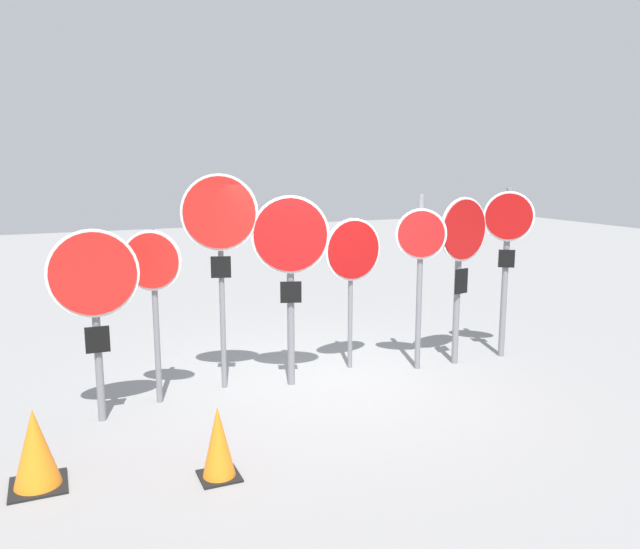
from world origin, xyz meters
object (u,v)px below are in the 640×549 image
(stop_sign_5, at_px, (421,254))
(traffic_cone_0, at_px, (218,442))
(stop_sign_0, at_px, (94,291))
(stop_sign_2, at_px, (220,232))
(stop_sign_1, at_px, (153,279))
(stop_sign_3, at_px, (291,255))
(traffic_cone_1, at_px, (35,449))
(stop_sign_6, at_px, (462,251))
(stop_sign_4, at_px, (353,259))
(stop_sign_7, at_px, (507,244))

(stop_sign_5, bearing_deg, traffic_cone_0, -121.95)
(stop_sign_0, bearing_deg, stop_sign_2, 19.65)
(stop_sign_0, height_order, stop_sign_1, stop_sign_0)
(stop_sign_3, xyz_separation_m, traffic_cone_1, (-2.89, -1.45, -1.30))
(stop_sign_6, distance_m, traffic_cone_0, 4.42)
(stop_sign_3, relative_size, stop_sign_4, 1.16)
(stop_sign_6, bearing_deg, stop_sign_7, -9.79)
(stop_sign_2, height_order, stop_sign_7, stop_sign_2)
(stop_sign_6, height_order, stop_sign_7, stop_sign_7)
(stop_sign_7, bearing_deg, traffic_cone_0, -125.39)
(stop_sign_0, distance_m, stop_sign_3, 2.29)
(stop_sign_1, xyz_separation_m, stop_sign_7, (4.82, -0.16, 0.17))
(stop_sign_4, xyz_separation_m, stop_sign_7, (2.21, -0.39, 0.14))
(stop_sign_1, height_order, stop_sign_5, stop_sign_5)
(stop_sign_4, relative_size, traffic_cone_1, 2.89)
(stop_sign_4, xyz_separation_m, traffic_cone_1, (-3.88, -1.75, -1.15))
(stop_sign_1, distance_m, stop_sign_6, 4.05)
(stop_sign_6, distance_m, stop_sign_7, 0.78)
(stop_sign_0, xyz_separation_m, stop_sign_5, (4.05, 0.14, 0.13))
(traffic_cone_0, relative_size, traffic_cone_1, 0.94)
(stop_sign_5, height_order, stop_sign_7, stop_sign_7)
(stop_sign_4, bearing_deg, stop_sign_6, -20.71)
(stop_sign_3, distance_m, stop_sign_4, 1.04)
(stop_sign_5, distance_m, traffic_cone_1, 5.02)
(stop_sign_0, distance_m, traffic_cone_1, 1.75)
(stop_sign_3, bearing_deg, stop_sign_7, 16.00)
(stop_sign_2, height_order, traffic_cone_1, stop_sign_2)
(stop_sign_1, bearing_deg, stop_sign_4, 31.28)
(stop_sign_0, height_order, stop_sign_5, stop_sign_5)
(stop_sign_1, relative_size, stop_sign_7, 0.84)
(stop_sign_2, relative_size, stop_sign_5, 1.12)
(stop_sign_0, bearing_deg, traffic_cone_1, -115.18)
(traffic_cone_1, bearing_deg, stop_sign_4, 24.25)
(traffic_cone_0, bearing_deg, stop_sign_3, 53.43)
(stop_sign_0, xyz_separation_m, stop_sign_7, (5.46, 0.14, 0.20))
(stop_sign_5, height_order, traffic_cone_1, stop_sign_5)
(stop_sign_5, xyz_separation_m, stop_sign_7, (1.41, -0.01, 0.07))
(stop_sign_4, bearing_deg, stop_sign_3, -167.77)
(stop_sign_6, bearing_deg, traffic_cone_0, -166.41)
(stop_sign_0, xyz_separation_m, traffic_cone_1, (-0.62, -1.21, -1.09))
(stop_sign_6, height_order, traffic_cone_1, stop_sign_6)
(stop_sign_1, relative_size, stop_sign_3, 0.85)
(stop_sign_1, height_order, stop_sign_3, stop_sign_3)
(stop_sign_4, height_order, traffic_cone_0, stop_sign_4)
(stop_sign_1, bearing_deg, stop_sign_0, -128.99)
(stop_sign_2, relative_size, traffic_cone_0, 3.95)
(stop_sign_1, xyz_separation_m, stop_sign_3, (1.63, -0.06, 0.18))
(stop_sign_3, height_order, stop_sign_6, stop_sign_3)
(stop_sign_0, height_order, stop_sign_2, stop_sign_2)
(stop_sign_1, distance_m, stop_sign_5, 3.42)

